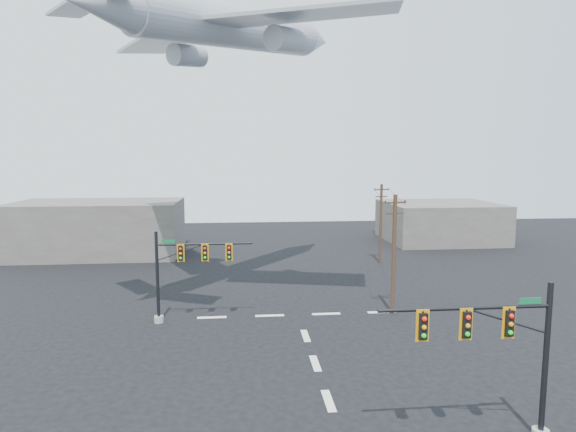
{
  "coord_description": "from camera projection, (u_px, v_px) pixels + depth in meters",
  "views": [
    {
      "loc": [
        -3.8,
        -20.41,
        11.08
      ],
      "look_at": [
        -1.38,
        5.0,
        7.89
      ],
      "focal_mm": 30.0,
      "sensor_mm": 36.0,
      "label": 1
    }
  ],
  "objects": [
    {
      "name": "building_left",
      "position": [
        99.0,
        228.0,
        54.21
      ],
      "size": [
        18.0,
        10.0,
        6.0
      ],
      "primitive_type": "cube",
      "color": "slate",
      "rests_on": "ground"
    },
    {
      "name": "utility_pole_b",
      "position": [
        381.0,
        222.0,
        49.71
      ],
      "size": [
        1.66,
        0.32,
        8.21
      ],
      "rotation": [
        0.0,
        0.0,
        0.13
      ],
      "color": "#452A1D",
      "rests_on": "ground"
    },
    {
      "name": "airliner",
      "position": [
        235.0,
        28.0,
        35.84
      ],
      "size": [
        22.57,
        24.2,
        7.27
      ],
      "rotation": [
        0.0,
        -0.11,
        0.89
      ],
      "color": "#A0A4AC"
    },
    {
      "name": "signal_mast_near",
      "position": [
        505.0,
        354.0,
        18.19
      ],
      "size": [
        6.97,
        0.7,
        6.37
      ],
      "color": "#9A978C",
      "rests_on": "ground"
    },
    {
      "name": "building_right",
      "position": [
        440.0,
        222.0,
        63.16
      ],
      "size": [
        14.0,
        12.0,
        5.0
      ],
      "primitive_type": "cube",
      "color": "slate",
      "rests_on": "ground"
    },
    {
      "name": "ground",
      "position": [
        329.0,
        401.0,
        21.89
      ],
      "size": [
        120.0,
        120.0,
        0.0
      ],
      "primitive_type": "plane",
      "color": "black",
      "rests_on": "ground"
    },
    {
      "name": "utility_pole_a",
      "position": [
        394.0,
        252.0,
        33.52
      ],
      "size": [
        1.68,
        0.45,
        8.45
      ],
      "rotation": [
        0.0,
        0.0,
        0.2
      ],
      "color": "#452A1D",
      "rests_on": "ground"
    },
    {
      "name": "power_lines",
      "position": [
        387.0,
        195.0,
        41.19
      ],
      "size": [
        5.27,
        16.02,
        0.03
      ],
      "color": "black"
    },
    {
      "name": "signal_mast_far",
      "position": [
        182.0,
        271.0,
        31.86
      ],
      "size": [
        6.63,
        0.68,
        6.17
      ],
      "color": "#9A978C",
      "rests_on": "ground"
    },
    {
      "name": "lane_markings",
      "position": [
        312.0,
        353.0,
        27.16
      ],
      "size": [
        14.0,
        21.2,
        0.01
      ],
      "color": "white",
      "rests_on": "ground"
    }
  ]
}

